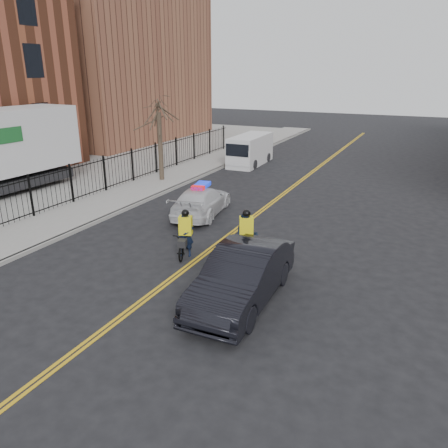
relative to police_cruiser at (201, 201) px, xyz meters
name	(u,v)px	position (x,y,z in m)	size (l,w,h in m)	color
ground	(187,268)	(2.35, -5.41, -0.67)	(120.00, 120.00, 0.00)	black
center_line_left	(266,206)	(2.27, 2.59, -0.67)	(0.10, 60.00, 0.01)	gold
center_line_right	(269,206)	(2.43, 2.59, -0.67)	(0.10, 60.00, 0.01)	gold
sidewalk	(144,188)	(-5.15, 2.59, -0.60)	(3.00, 60.00, 0.15)	gray
curb	(166,191)	(-3.65, 2.59, -0.60)	(0.20, 60.00, 0.15)	gray
iron_fence	(122,170)	(-6.65, 2.59, 0.33)	(0.12, 28.00, 2.00)	black
lot_pad	(15,172)	(-15.65, 2.59, -0.66)	(18.00, 60.00, 0.02)	gray
warehouse_far	(106,64)	(-20.65, 18.59, 6.33)	(14.00, 18.00, 14.00)	brown
street_tree	(159,123)	(-5.25, 4.59, 2.86)	(3.20, 3.20, 4.80)	#35281F
police_cruiser	(201,201)	(0.00, 0.00, 0.00)	(2.61, 4.84, 1.49)	silver
dark_sedan	(242,276)	(5.01, -6.70, 0.15)	(1.74, 4.99, 1.64)	black
cargo_van	(250,151)	(-2.43, 11.71, 0.34)	(2.03, 5.00, 2.07)	silver
cyclist_near	(186,240)	(1.81, -4.50, -0.05)	(1.18, 1.92, 1.78)	black
cyclist_far	(246,240)	(3.90, -3.82, 0.07)	(1.28, 1.90, 1.88)	black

